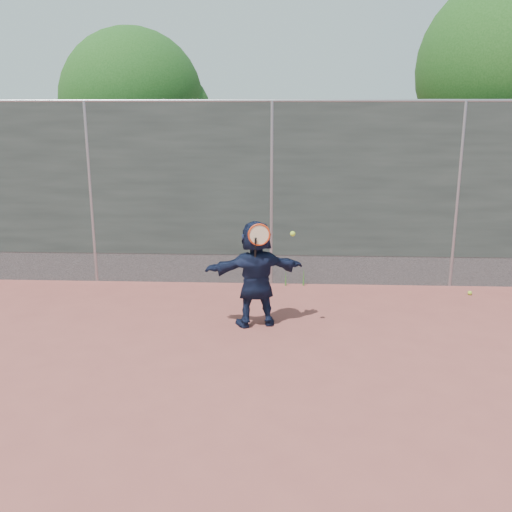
{
  "coord_description": "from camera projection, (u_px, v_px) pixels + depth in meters",
  "views": [
    {
      "loc": [
        0.18,
        -5.77,
        2.89
      ],
      "look_at": [
        -0.16,
        1.58,
        0.97
      ],
      "focal_mm": 40.0,
      "sensor_mm": 36.0,
      "label": 1
    }
  ],
  "objects": [
    {
      "name": "ground",
      "position": [
        264.0,
        377.0,
        6.31
      ],
      "size": [
        80.0,
        80.0,
        0.0
      ],
      "primitive_type": "plane",
      "color": "#9E4C42",
      "rests_on": "ground"
    },
    {
      "name": "tree_left",
      "position": [
        140.0,
        106.0,
        12.04
      ],
      "size": [
        3.15,
        3.0,
        4.53
      ],
      "color": "#382314",
      "rests_on": "ground"
    },
    {
      "name": "weed_clump",
      "position": [
        288.0,
        278.0,
        9.54
      ],
      "size": [
        0.68,
        0.07,
        0.3
      ],
      "color": "#387226",
      "rests_on": "ground"
    },
    {
      "name": "ball_ground",
      "position": [
        470.0,
        293.0,
        9.08
      ],
      "size": [
        0.07,
        0.07,
        0.07
      ],
      "primitive_type": "sphere",
      "color": "#AEDB30",
      "rests_on": "ground"
    },
    {
      "name": "player",
      "position": [
        256.0,
        273.0,
        7.67
      ],
      "size": [
        1.42,
        0.75,
        1.46
      ],
      "primitive_type": "imported",
      "rotation": [
        0.0,
        0.0,
        3.39
      ],
      "color": "#121A34",
      "rests_on": "ground"
    },
    {
      "name": "swing_action",
      "position": [
        262.0,
        236.0,
        7.33
      ],
      "size": [
        0.61,
        0.13,
        0.51
      ],
      "color": "red",
      "rests_on": "ground"
    },
    {
      "name": "fence",
      "position": [
        271.0,
        191.0,
        9.3
      ],
      "size": [
        20.0,
        0.06,
        3.03
      ],
      "color": "#38423D",
      "rests_on": "ground"
    }
  ]
}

